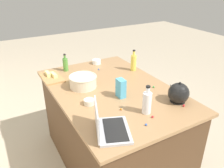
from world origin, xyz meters
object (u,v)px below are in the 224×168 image
object	(u,v)px
bottle_vinegar	(147,102)
ramekin_small	(96,62)
cutting_board	(52,77)
bottle_olive	(65,64)
laptop	(108,127)
butter_stick_left	(54,75)
mixing_bowl_large	(83,81)
kettle	(178,93)
candy_bag	(121,88)
butter_stick_right	(48,74)
ramekin_medium	(89,102)
bottle_oil	(133,62)

from	to	relation	value
bottle_vinegar	ramekin_small	xyz separation A→B (m)	(1.17, -0.13, -0.07)
cutting_board	ramekin_small	bearing A→B (deg)	-75.95
bottle_olive	ramekin_small	xyz separation A→B (m)	(0.03, -0.40, -0.05)
laptop	butter_stick_left	bearing A→B (deg)	3.45
mixing_bowl_large	bottle_vinegar	size ratio (longest dim) A/B	1.13
mixing_bowl_large	kettle	xyz separation A→B (m)	(-0.66, -0.60, 0.02)
laptop	bottle_vinegar	distance (m)	0.39
bottle_olive	candy_bag	distance (m)	0.85
bottle_vinegar	ramekin_small	distance (m)	1.18
kettle	butter_stick_right	world-z (taller)	kettle
ramekin_small	ramekin_medium	size ratio (longest dim) A/B	1.13
bottle_vinegar	mixing_bowl_large	bearing A→B (deg)	21.22
mixing_bowl_large	butter_stick_left	world-z (taller)	mixing_bowl_large
bottle_olive	bottle_vinegar	bearing A→B (deg)	-166.72
butter_stick_left	butter_stick_right	xyz separation A→B (m)	(0.06, 0.05, 0.00)
bottle_vinegar	kettle	size ratio (longest dim) A/B	1.11
cutting_board	butter_stick_left	xyz separation A→B (m)	(-0.01, -0.02, 0.03)
butter_stick_left	candy_bag	size ratio (longest dim) A/B	0.65
laptop	ramekin_medium	distance (m)	0.41
butter_stick_right	ramekin_medium	bearing A→B (deg)	-168.48
mixing_bowl_large	kettle	distance (m)	0.89
laptop	bottle_oil	distance (m)	1.15
laptop	ramekin_small	size ratio (longest dim) A/B	3.63
bottle_oil	ramekin_small	bearing A→B (deg)	34.90
bottle_oil	butter_stick_right	bearing A→B (deg)	71.61
laptop	bottle_vinegar	world-z (taller)	bottle_vinegar
butter_stick_right	ramekin_medium	size ratio (longest dim) A/B	1.22
butter_stick_right	cutting_board	bearing A→B (deg)	-157.88
mixing_bowl_large	butter_stick_left	xyz separation A→B (m)	(0.35, 0.19, -0.03)
butter_stick_left	candy_bag	world-z (taller)	candy_bag
bottle_vinegar	butter_stick_left	size ratio (longest dim) A/B	2.15
mixing_bowl_large	bottle_vinegar	distance (m)	0.71
kettle	butter_stick_left	size ratio (longest dim) A/B	1.94
kettle	candy_bag	distance (m)	0.49
ramekin_medium	bottle_olive	bearing A→B (deg)	-5.23
laptop	bottle_oil	world-z (taller)	bottle_oil
bottle_oil	kettle	bearing A→B (deg)	175.32
bottle_oil	butter_stick_right	world-z (taller)	bottle_oil
kettle	cutting_board	size ratio (longest dim) A/B	0.65
laptop	ramekin_small	xyz separation A→B (m)	(1.24, -0.51, -0.02)
laptop	mixing_bowl_large	size ratio (longest dim) A/B	1.38
kettle	candy_bag	world-z (taller)	kettle
cutting_board	butter_stick_left	bearing A→B (deg)	-104.27
mixing_bowl_large	bottle_vinegar	xyz separation A→B (m)	(-0.66, -0.26, 0.03)
butter_stick_left	ramekin_small	xyz separation A→B (m)	(0.16, -0.58, -0.01)
cutting_board	butter_stick_left	world-z (taller)	butter_stick_left
butter_stick_right	candy_bag	size ratio (longest dim) A/B	0.65
mixing_bowl_large	butter_stick_right	size ratio (longest dim) A/B	2.43
candy_bag	bottle_olive	bearing A→B (deg)	15.47
kettle	bottle_oil	bearing A→B (deg)	-4.68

